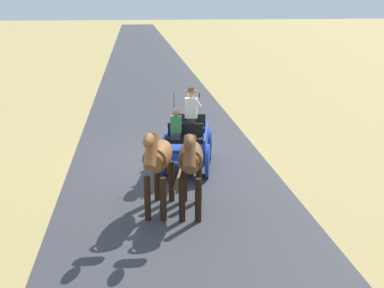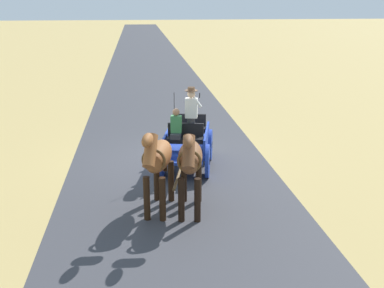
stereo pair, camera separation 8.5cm
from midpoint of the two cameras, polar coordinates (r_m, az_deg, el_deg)
The scene contains 5 objects.
ground_plane at distance 14.54m, azimuth -2.65°, elevation -1.99°, with size 200.00×200.00×0.00m, color tan.
road_surface at distance 14.54m, azimuth -2.65°, elevation -1.97°, with size 6.05×160.00×0.01m, color #38383D.
horse_drawn_carriage at distance 13.60m, azimuth -0.43°, elevation 0.26°, with size 1.88×4.51×2.50m.
horse_near_side at distance 10.55m, azimuth -0.00°, elevation -2.02°, with size 0.79×2.15×2.21m.
horse_off_side at distance 10.64m, azimuth -4.02°, elevation -1.89°, with size 0.93×2.14×2.21m.
Camera 2 is at (0.90, 13.68, 4.86)m, focal length 43.16 mm.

